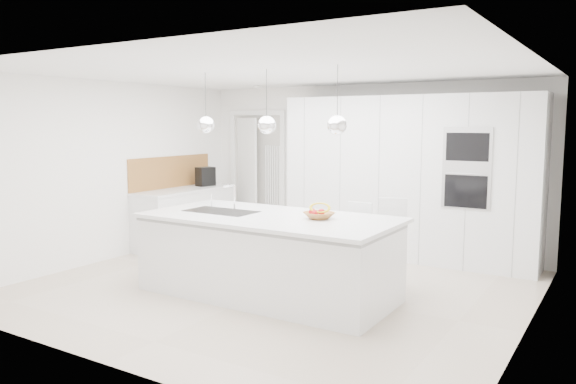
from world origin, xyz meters
The scene contains 27 objects.
floor centered at (0.00, 0.00, 0.00)m, with size 5.50×5.50×0.00m, color #C5B29D.
wall_back centered at (0.00, 2.50, 1.25)m, with size 5.50×5.50×0.00m, color white.
wall_left centered at (-2.75, 0.00, 1.25)m, with size 5.00×5.00×0.00m, color white.
ceiling centered at (0.00, 0.00, 2.50)m, with size 5.50×5.50×0.00m, color white.
tall_cabinets centered at (0.80, 2.20, 1.15)m, with size 3.60×0.60×2.30m, color white.
oven_stack centered at (1.70, 1.89, 1.35)m, with size 0.62×0.04×1.05m, color #A5A5A8, non-canonical shape.
doorway_frame centered at (-1.95, 2.47, 1.02)m, with size 1.11×0.08×2.13m, color white, non-canonical shape.
hallway_door centered at (-2.20, 2.42, 1.00)m, with size 0.82×0.04×2.00m, color white.
radiator centered at (-1.63, 2.46, 0.85)m, with size 0.32×0.04×1.40m, color white, non-canonical shape.
left_base_cabinets centered at (-2.45, 1.20, 0.43)m, with size 0.60×1.80×0.86m, color white.
left_worktop centered at (-2.45, 1.20, 0.88)m, with size 0.62×1.82×0.04m, color white.
oak_backsplash centered at (-2.74, 1.20, 1.15)m, with size 0.02×1.80×0.50m, color #A4703A.
island_base centered at (0.10, -0.30, 0.43)m, with size 2.80×1.20×0.86m, color white.
island_worktop centered at (0.10, -0.25, 0.88)m, with size 2.84×1.40×0.04m, color white.
island_sink centered at (-0.55, -0.30, 0.82)m, with size 0.84×0.44×0.18m, color #3F3F42, non-canonical shape.
island_tap centered at (-0.50, -0.10, 1.05)m, with size 0.02×0.02×0.30m, color white.
pendant_left centered at (-0.75, -0.30, 1.90)m, with size 0.20×0.20×0.20m, color white.
pendant_mid centered at (0.10, -0.30, 1.90)m, with size 0.20×0.20×0.20m, color white.
pendant_right centered at (0.95, -0.30, 1.90)m, with size 0.20×0.20×0.20m, color white.
fruit_bowl centered at (0.67, -0.15, 0.94)m, with size 0.31×0.31×0.08m, color #A4703A.
espresso_machine centered at (-2.43, 1.67, 1.05)m, with size 0.18×0.29×0.31m, color black.
bar_stool_left centered at (0.79, 0.53, 0.49)m, with size 0.32×0.45×0.98m, color white, non-canonical shape.
bar_stool_right centered at (1.14, 0.66, 0.52)m, with size 0.34×0.48×1.04m, color white, non-canonical shape.
apple_a centered at (0.61, -0.18, 0.97)m, with size 0.08×0.08×0.08m, color red.
apple_b centered at (0.67, -0.10, 0.97)m, with size 0.07×0.07×0.07m, color red.
apple_c centered at (0.65, -0.21, 0.97)m, with size 0.07×0.07×0.07m, color red.
banana_bunch centered at (0.69, -0.17, 1.02)m, with size 0.23×0.23×0.03m, color yellow.
Camera 1 is at (3.50, -5.38, 1.92)m, focal length 35.00 mm.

